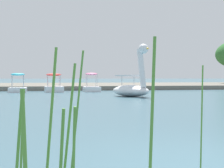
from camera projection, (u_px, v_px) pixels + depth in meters
name	position (u px, v px, depth m)	size (l,w,h in m)	color
ground_plane	(224.00, 168.00, 4.42)	(662.94, 662.94, 0.00)	#385966
shore_bank_far	(66.00, 86.00, 40.31)	(122.64, 20.64, 0.40)	#6B665B
swan_boat	(132.00, 86.00, 20.82)	(2.64, 3.04, 3.16)	white
pedal_boat_pink	(92.00, 87.00, 28.25)	(1.38, 2.35, 1.56)	white
pedal_boat_red	(54.00, 87.00, 27.53)	(1.54, 2.43, 1.49)	white
pedal_boat_cyan	(18.00, 87.00, 26.95)	(1.41, 2.22, 1.51)	white
reed_clump_foreground	(91.00, 137.00, 3.16)	(2.46, 0.66, 1.53)	#568E38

